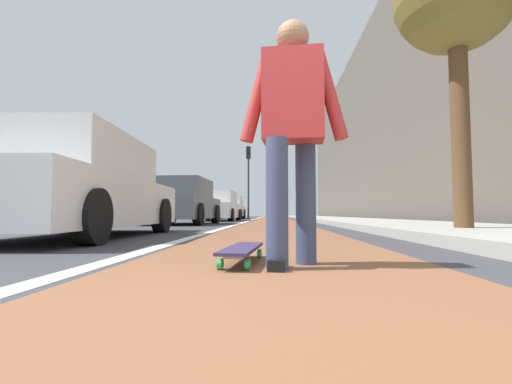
# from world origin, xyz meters

# --- Properties ---
(ground_plane) EXTENTS (80.00, 80.00, 0.00)m
(ground_plane) POSITION_xyz_m (10.00, 0.00, 0.00)
(ground_plane) COLOR #38383D
(bike_lane_paint) EXTENTS (56.00, 2.13, 0.00)m
(bike_lane_paint) POSITION_xyz_m (24.00, 0.00, 0.00)
(bike_lane_paint) COLOR brown
(bike_lane_paint) RESTS_ON ground
(lane_stripe_white) EXTENTS (52.00, 0.16, 0.01)m
(lane_stripe_white) POSITION_xyz_m (20.00, 1.21, 0.00)
(lane_stripe_white) COLOR silver
(lane_stripe_white) RESTS_ON ground
(sidewalk_curb) EXTENTS (52.00, 3.20, 0.13)m
(sidewalk_curb) POSITION_xyz_m (18.00, -3.27, 0.07)
(sidewalk_curb) COLOR #9E9B93
(sidewalk_curb) RESTS_ON ground
(building_facade) EXTENTS (40.00, 1.20, 11.19)m
(building_facade) POSITION_xyz_m (22.00, -5.98, 5.60)
(building_facade) COLOR #595249
(building_facade) RESTS_ON ground
(skateboard) EXTENTS (0.85, 0.27, 0.11)m
(skateboard) POSITION_xyz_m (1.38, 0.25, 0.09)
(skateboard) COLOR green
(skateboard) RESTS_ON ground
(skater_person) EXTENTS (0.45, 0.72, 1.64)m
(skater_person) POSITION_xyz_m (1.23, -0.10, 0.94)
(skater_person) COLOR #384260
(skater_person) RESTS_ON ground
(parked_car_near) EXTENTS (4.48, 2.08, 1.47)m
(parked_car_near) POSITION_xyz_m (4.01, 2.93, 0.70)
(parked_car_near) COLOR silver
(parked_car_near) RESTS_ON ground
(parked_car_mid) EXTENTS (4.13, 1.98, 1.49)m
(parked_car_mid) POSITION_xyz_m (10.60, 3.00, 0.72)
(parked_car_mid) COLOR #4C5156
(parked_car_mid) RESTS_ON ground
(parked_car_far) EXTENTS (4.54, 1.99, 1.46)m
(parked_car_far) POSITION_xyz_m (16.62, 2.74, 0.69)
(parked_car_far) COLOR silver
(parked_car_far) RESTS_ON ground
(parked_car_end) EXTENTS (4.19, 1.95, 1.50)m
(parked_car_end) POSITION_xyz_m (23.12, 2.97, 0.72)
(parked_car_end) COLOR silver
(parked_car_end) RESTS_ON ground
(traffic_light) EXTENTS (0.33, 0.28, 4.75)m
(traffic_light) POSITION_xyz_m (22.08, 1.61, 3.25)
(traffic_light) COLOR #2D2D2D
(traffic_light) RESTS_ON ground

